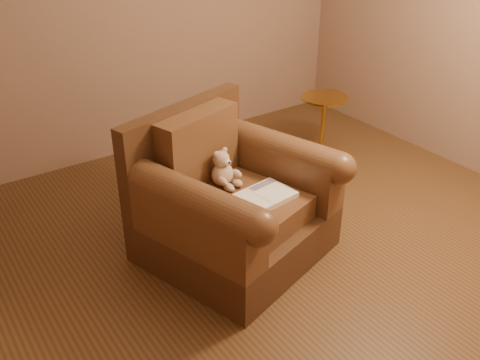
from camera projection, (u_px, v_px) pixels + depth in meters
floor at (290, 240)px, 3.79m from camera, size 4.00×4.00×0.00m
armchair at (230, 203)px, 3.52m from camera, size 1.31×1.28×0.96m
teddy_bear at (224, 172)px, 3.52m from camera, size 0.19×0.22×0.26m
guidebook at (260, 198)px, 3.38m from camera, size 0.47×0.32×0.04m
side_table at (323, 125)px, 4.80m from camera, size 0.42×0.42×0.58m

